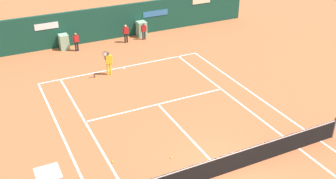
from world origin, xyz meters
TOP-DOWN VIEW (x-y plane):
  - ground_plane at (-0.00, 0.58)m, footprint 80.00×80.00m
  - tennis_net at (0.00, 0.00)m, footprint 12.10×0.10m
  - sponsor_back_wall at (0.05, 16.96)m, footprint 25.00×1.02m
  - player_on_baseline at (-1.15, 11.02)m, footprint 0.71×0.64m
  - ball_kid_right_post at (-1.91, 15.70)m, footprint 0.44×0.22m
  - ball_kid_centre_post at (3.17, 15.70)m, footprint 0.42×0.20m
  - ball_kid_left_post at (1.76, 15.70)m, footprint 0.45×0.20m
  - tennis_ball_near_service_line at (-2.09, 10.82)m, footprint 0.07×0.07m
  - tennis_ball_mid_court at (-3.84, 2.74)m, footprint 0.07×0.07m
  - tennis_ball_by_sideline at (-1.46, 1.90)m, footprint 0.07×0.07m

SIDE VIEW (x-z plane):
  - ground_plane at x=0.00m, z-range 0.00..0.01m
  - tennis_ball_near_service_line at x=-2.09m, z-range 0.00..0.07m
  - tennis_ball_mid_court at x=-3.84m, z-range 0.00..0.07m
  - tennis_ball_by_sideline at x=-1.46m, z-range 0.00..0.07m
  - tennis_net at x=0.00m, z-range -0.02..1.05m
  - ball_kid_centre_post at x=3.17m, z-range 0.10..1.36m
  - ball_kid_right_post at x=-1.91m, z-range 0.10..1.43m
  - ball_kid_left_post at x=1.76m, z-range 0.10..1.46m
  - player_on_baseline at x=-1.15m, z-range 0.02..1.79m
  - sponsor_back_wall at x=0.05m, z-range -0.04..2.42m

